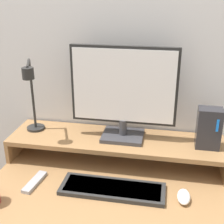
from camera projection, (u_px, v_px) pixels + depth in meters
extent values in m
cube|color=silver|center=(122.00, 56.00, 1.50)|extent=(6.00, 0.05, 2.50)
cube|color=olive|center=(108.00, 185.00, 1.37)|extent=(1.02, 0.65, 0.03)
cube|color=olive|center=(19.00, 142.00, 1.60)|extent=(0.02, 0.27, 0.10)
cube|color=olive|center=(223.00, 161.00, 1.43)|extent=(0.02, 0.27, 0.10)
cube|color=olive|center=(116.00, 140.00, 1.49)|extent=(1.02, 0.27, 0.02)
cube|color=#38383D|center=(123.00, 136.00, 1.49)|extent=(0.19, 0.16, 0.02)
cylinder|color=#38383D|center=(123.00, 127.00, 1.48)|extent=(0.04, 0.04, 0.07)
cube|color=black|center=(124.00, 86.00, 1.40)|extent=(0.48, 0.02, 0.36)
cube|color=silver|center=(123.00, 86.00, 1.39)|extent=(0.46, 0.01, 0.33)
cylinder|color=black|center=(36.00, 128.00, 1.58)|extent=(0.09, 0.09, 0.01)
cylinder|color=black|center=(33.00, 95.00, 1.52)|extent=(0.01, 0.01, 0.35)
cylinder|color=black|center=(28.00, 63.00, 1.38)|extent=(0.07, 0.14, 0.01)
cylinder|color=black|center=(28.00, 73.00, 1.32)|extent=(0.05, 0.05, 0.05)
cube|color=#28282D|center=(209.00, 128.00, 1.38)|extent=(0.11, 0.08, 0.19)
cube|color=#1972F2|center=(218.00, 126.00, 1.32)|extent=(0.01, 0.00, 0.06)
cube|color=#282828|center=(112.00, 189.00, 1.30)|extent=(0.44, 0.15, 0.02)
cube|color=black|center=(112.00, 188.00, 1.30)|extent=(0.40, 0.12, 0.01)
ellipsoid|color=white|center=(184.00, 197.00, 1.24)|extent=(0.05, 0.10, 0.03)
cube|color=#99999E|center=(35.00, 182.00, 1.35)|extent=(0.06, 0.16, 0.02)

